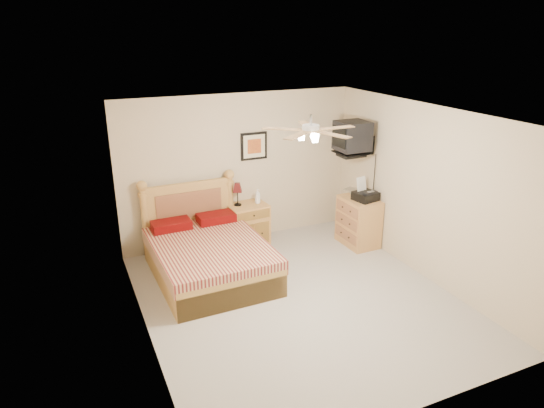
{
  "coord_description": "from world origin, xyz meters",
  "views": [
    {
      "loc": [
        -2.66,
        -5.06,
        3.48
      ],
      "look_at": [
        0.0,
        0.9,
        1.08
      ],
      "focal_mm": 32.0,
      "sensor_mm": 36.0,
      "label": 1
    }
  ],
  "objects": [
    {
      "name": "table_lamp",
      "position": [
        -0.11,
        2.05,
        0.89
      ],
      "size": [
        0.27,
        0.27,
        0.38
      ],
      "primitive_type": null,
      "rotation": [
        0.0,
        0.0,
        0.38
      ],
      "color": "#541111",
      "rests_on": "nightstand"
    },
    {
      "name": "lotion_bottle",
      "position": [
        0.23,
        2.01,
        0.82
      ],
      "size": [
        0.12,
        0.12,
        0.25
      ],
      "primitive_type": "imported",
      "rotation": [
        0.0,
        0.0,
        0.27
      ],
      "color": "white",
      "rests_on": "nightstand"
    },
    {
      "name": "ceiling_fan",
      "position": [
        0.0,
        -0.2,
        2.36
      ],
      "size": [
        1.14,
        1.14,
        0.28
      ],
      "primitive_type": null,
      "color": "white",
      "rests_on": "ceiling"
    },
    {
      "name": "floor",
      "position": [
        0.0,
        0.0,
        0.0
      ],
      "size": [
        4.5,
        4.5,
        0.0
      ],
      "primitive_type": "plane",
      "color": "#A8A198",
      "rests_on": "ground"
    },
    {
      "name": "wall_right",
      "position": [
        2.0,
        0.0,
        1.25
      ],
      "size": [
        0.04,
        4.5,
        2.5
      ],
      "primitive_type": "cube",
      "color": "beige",
      "rests_on": "ground"
    },
    {
      "name": "wall_tv",
      "position": [
        1.75,
        1.34,
        1.81
      ],
      "size": [
        0.56,
        0.46,
        0.58
      ],
      "primitive_type": null,
      "color": "black",
      "rests_on": "wall_right"
    },
    {
      "name": "dresser",
      "position": [
        1.73,
        1.2,
        0.41
      ],
      "size": [
        0.49,
        0.7,
        0.81
      ],
      "primitive_type": "cube",
      "rotation": [
        0.0,
        0.0,
        0.02
      ],
      "color": "tan",
      "rests_on": "ground"
    },
    {
      "name": "fax_machine",
      "position": [
        1.77,
        1.11,
        1.0
      ],
      "size": [
        0.41,
        0.43,
        0.37
      ],
      "primitive_type": null,
      "rotation": [
        0.0,
        0.0,
        0.19
      ],
      "color": "black",
      "rests_on": "dresser"
    },
    {
      "name": "wall_left",
      "position": [
        -2.0,
        0.0,
        1.25
      ],
      "size": [
        0.04,
        4.5,
        2.5
      ],
      "primitive_type": "cube",
      "color": "beige",
      "rests_on": "ground"
    },
    {
      "name": "ceiling",
      "position": [
        0.0,
        0.0,
        2.5
      ],
      "size": [
        4.0,
        4.5,
        0.04
      ],
      "primitive_type": "cube",
      "color": "white",
      "rests_on": "ground"
    },
    {
      "name": "wall_back",
      "position": [
        0.0,
        2.25,
        1.25
      ],
      "size": [
        4.0,
        0.04,
        2.5
      ],
      "primitive_type": "cube",
      "color": "beige",
      "rests_on": "ground"
    },
    {
      "name": "nightstand",
      "position": [
        0.05,
        2.0,
        0.35
      ],
      "size": [
        0.67,
        0.53,
        0.69
      ],
      "primitive_type": "cube",
      "rotation": [
        0.0,
        0.0,
        0.07
      ],
      "color": "#BE8B46",
      "rests_on": "ground"
    },
    {
      "name": "bed",
      "position": [
        -0.89,
        1.12,
        0.65
      ],
      "size": [
        1.57,
        2.03,
        1.3
      ],
      "primitive_type": null,
      "rotation": [
        0.0,
        0.0,
        0.02
      ],
      "color": "tan",
      "rests_on": "ground"
    },
    {
      "name": "wall_front",
      "position": [
        0.0,
        -2.25,
        1.25
      ],
      "size": [
        4.0,
        0.04,
        2.5
      ],
      "primitive_type": "cube",
      "color": "beige",
      "rests_on": "ground"
    },
    {
      "name": "magazine_upper",
      "position": [
        1.73,
        1.49,
        0.85
      ],
      "size": [
        0.33,
        0.36,
        0.02
      ],
      "primitive_type": "imported",
      "rotation": [
        0.0,
        0.0,
        0.49
      ],
      "color": "gray",
      "rests_on": "magazine_lower"
    },
    {
      "name": "framed_picture",
      "position": [
        0.27,
        2.23,
        1.62
      ],
      "size": [
        0.46,
        0.04,
        0.46
      ],
      "primitive_type": "cube",
      "color": "black",
      "rests_on": "wall_back"
    },
    {
      "name": "magazine_lower",
      "position": [
        1.7,
        1.46,
        0.83
      ],
      "size": [
        0.28,
        0.32,
        0.02
      ],
      "primitive_type": "imported",
      "rotation": [
        0.0,
        0.0,
        -0.37
      ],
      "color": "tan",
      "rests_on": "dresser"
    }
  ]
}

